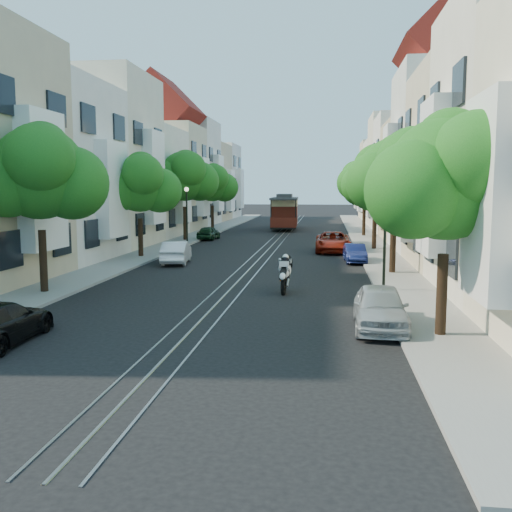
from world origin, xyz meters
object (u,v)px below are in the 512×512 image
(tree_e_a, at_px, (449,181))
(tree_w_d, at_px, (213,184))
(tree_e_d, at_px, (366,180))
(tree_w_a, at_px, (41,175))
(tree_w_b, at_px, (140,185))
(tree_e_c, at_px, (376,182))
(parked_car_w_far, at_px, (209,233))
(lamp_west, at_px, (187,207))
(sportbike_rider, at_px, (285,271))
(parked_car_e_far, at_px, (333,242))
(parked_car_w_mid, at_px, (176,252))
(tree_e_b, at_px, (396,177))
(cable_car, at_px, (285,210))
(tree_w_c, at_px, (185,177))
(parked_car_e_near, at_px, (380,307))
(parked_car_e_mid, at_px, (355,253))
(lamp_east, at_px, (385,223))

(tree_e_a, relative_size, tree_w_d, 0.96)
(tree_e_d, height_order, tree_w_a, tree_e_d)
(tree_w_b, bearing_deg, tree_e_c, 22.62)
(tree_e_a, xyz_separation_m, tree_e_d, (0.00, 34.00, 0.47))
(tree_w_b, height_order, parked_car_w_far, tree_w_b)
(lamp_west, bearing_deg, sportbike_rider, -64.82)
(tree_e_c, relative_size, tree_w_a, 0.98)
(lamp_west, bearing_deg, parked_car_e_far, -17.84)
(parked_car_w_mid, bearing_deg, parked_car_e_far, -150.07)
(tree_e_b, relative_size, cable_car, 0.77)
(tree_w_c, distance_m, parked_car_e_near, 30.28)
(sportbike_rider, height_order, parked_car_e_mid, sportbike_rider)
(tree_e_a, xyz_separation_m, parked_car_e_near, (-1.66, 0.89, -3.74))
(tree_w_d, bearing_deg, tree_e_d, -19.15)
(parked_car_e_mid, bearing_deg, tree_w_b, 174.21)
(lamp_east, relative_size, parked_car_w_far, 1.26)
(tree_w_b, bearing_deg, tree_e_d, 49.73)
(cable_car, distance_m, parked_car_w_far, 13.64)
(cable_car, distance_m, parked_car_e_far, 20.93)
(tree_w_c, bearing_deg, tree_w_a, -90.00)
(tree_w_c, bearing_deg, parked_car_e_far, -29.08)
(tree_e_a, distance_m, tree_e_d, 34.00)
(tree_w_a, bearing_deg, parked_car_w_far, 86.40)
(parked_car_w_mid, bearing_deg, lamp_east, 136.32)
(tree_e_a, relative_size, tree_e_b, 0.94)
(cable_car, bearing_deg, tree_e_c, -70.57)
(tree_w_b, distance_m, sportbike_rider, 14.42)
(tree_w_c, bearing_deg, tree_e_c, -19.15)
(lamp_west, relative_size, parked_car_e_mid, 1.30)
(sportbike_rider, distance_m, parked_car_e_far, 15.02)
(tree_w_b, height_order, sportbike_rider, tree_w_b)
(parked_car_w_far, bearing_deg, tree_w_c, 47.46)
(tree_e_c, xyz_separation_m, parked_car_e_far, (-2.86, -1.42, -3.92))
(tree_e_a, relative_size, parked_car_e_mid, 1.95)
(lamp_west, xyz_separation_m, parked_car_w_far, (0.70, 4.43, -2.28))
(tree_w_c, relative_size, lamp_east, 1.71)
(tree_e_d, relative_size, cable_car, 0.79)
(tree_e_c, relative_size, cable_car, 0.75)
(tree_w_c, xyz_separation_m, parked_car_w_mid, (2.74, -13.19, -4.44))
(tree_e_c, height_order, parked_car_w_far, tree_e_c)
(cable_car, height_order, parked_car_e_far, cable_car)
(lamp_east, bearing_deg, tree_e_b, 79.07)
(tree_e_a, bearing_deg, parked_car_e_mid, 95.79)
(lamp_east, xyz_separation_m, parked_car_w_far, (-11.90, 22.43, -2.28))
(parked_car_e_far, bearing_deg, sportbike_rider, -98.58)
(tree_e_b, relative_size, parked_car_e_mid, 2.08)
(tree_w_c, height_order, parked_car_e_mid, tree_w_c)
(tree_e_a, xyz_separation_m, parked_car_w_far, (-12.86, 29.46, -3.84))
(tree_w_b, distance_m, lamp_east, 16.81)
(sportbike_rider, distance_m, parked_car_w_far, 24.09)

